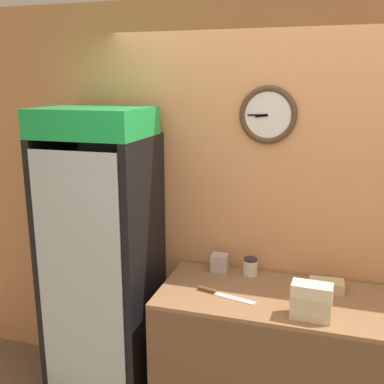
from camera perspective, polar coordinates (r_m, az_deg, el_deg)
The scene contains 10 objects.
wall_back at distance 3.02m, azimuth 13.02°, elevation -2.45°, with size 5.20×0.09×2.70m.
prep_counter at distance 3.05m, azimuth 11.52°, elevation -20.76°, with size 1.54×0.68×0.93m.
beverage_cooler at distance 3.14m, azimuth -10.96°, elevation -6.72°, with size 0.68×0.62×2.03m.
sandwich_stack_bottom at distance 2.60m, azimuth 14.81°, elevation -14.56°, with size 0.22×0.12×0.07m.
sandwich_stack_middle at distance 2.57m, azimuth 14.90°, elevation -13.25°, with size 0.22×0.13×0.07m.
sandwich_stack_top at distance 2.54m, azimuth 14.99°, elevation -11.91°, with size 0.22×0.12×0.07m.
sandwich_flat_left at distance 2.93m, azimuth 16.71°, elevation -11.29°, with size 0.21×0.13×0.06m.
chefs_knife at distance 2.78m, azimuth 3.32°, elevation -12.71°, with size 0.37×0.12×0.02m.
condiment_jar at distance 3.04m, azimuth 7.42°, elevation -9.37°, with size 0.10×0.10×0.12m.
napkin_dispenser at distance 3.07m, azimuth 3.55°, elevation -8.98°, with size 0.11×0.09×0.12m.
Camera 1 is at (0.17, -1.62, 2.18)m, focal length 42.00 mm.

